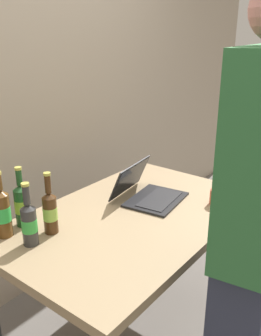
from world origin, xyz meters
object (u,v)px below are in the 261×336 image
Objects in this scene: beer_bottle_brown at (2,212)px; person_figure at (251,246)px; beer_bottle_dark at (50,211)px; beer_bottle_amber at (22,204)px; laptop at (147,192)px; coffee_mug at (218,197)px; beer_bottle_green at (29,222)px.

person_figure reaches higher than beer_bottle_brown.
beer_bottle_dark is 1.00× the size of beer_bottle_amber.
coffee_mug is (0.18, -0.34, 0.00)m from laptop.
beer_bottle_dark is at bearing 147.43° from coffee_mug.
person_figure reaches higher than laptop.
beer_bottle_dark is 2.50× the size of coffee_mug.
coffee_mug is (0.89, -0.61, -0.08)m from beer_bottle_brown.
person_figure is (0.35, -0.98, 0.03)m from beer_bottle_brown.
laptop is 0.58m from beer_bottle_dark.
beer_bottle_brown is 2.63× the size of coffee_mug.
beer_bottle_dark is at bearing -77.60° from beer_bottle_amber.
beer_bottle_dark is (0.12, 0.01, 0.00)m from beer_bottle_green.
beer_bottle_green is 0.16× the size of person_figure.
beer_bottle_brown is 0.12m from beer_bottle_amber.
beer_bottle_amber is at bearing 62.37° from beer_bottle_green.
laptop is 0.67m from beer_bottle_amber.
beer_bottle_amber is at bearing 7.44° from beer_bottle_brown.
beer_bottle_brown is (-0.15, 0.14, 0.01)m from beer_bottle_dark.
beer_bottle_amber is (0.09, 0.16, 0.00)m from beer_bottle_green.
beer_bottle_dark is at bearing -43.74° from beer_bottle_brown.
beer_bottle_brown is (-0.03, 0.15, 0.01)m from beer_bottle_green.
coffee_mug is at bearing -34.68° from beer_bottle_brown.
beer_bottle_brown is 1.04m from person_figure.
coffee_mug is at bearing 34.46° from person_figure.
beer_bottle_green is (-0.69, 0.13, 0.07)m from laptop.
beer_bottle_green is at bearing -176.41° from beer_bottle_dark.
beer_bottle_brown is at bearing 100.54° from beer_bottle_green.
beer_bottle_green reaches higher than coffee_mug.
beer_bottle_amber is 1.03m from person_figure.
beer_bottle_dark is 0.88m from coffee_mug.
laptop is 0.21× the size of person_figure.
laptop is at bearing -13.53° from beer_bottle_dark.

